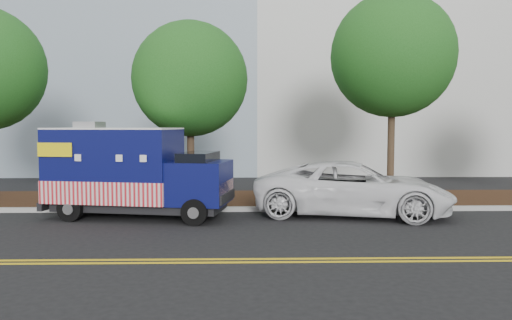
{
  "coord_description": "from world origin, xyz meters",
  "views": [
    {
      "loc": [
        1.32,
        -14.77,
        2.82
      ],
      "look_at": [
        1.67,
        0.6,
        1.74
      ],
      "focal_mm": 35.0,
      "sensor_mm": 36.0,
      "label": 1
    }
  ],
  "objects": [
    {
      "name": "mulch_strip",
      "position": [
        0.0,
        3.5,
        0.07
      ],
      "size": [
        120.0,
        4.0,
        0.15
      ],
      "primitive_type": "cube",
      "color": "black",
      "rests_on": "ground"
    },
    {
      "name": "ground",
      "position": [
        0.0,
        0.0,
        0.0
      ],
      "size": [
        120.0,
        120.0,
        0.0
      ],
      "primitive_type": "plane",
      "color": "black",
      "rests_on": "ground"
    },
    {
      "name": "curb",
      "position": [
        0.0,
        1.4,
        0.07
      ],
      "size": [
        120.0,
        0.18,
        0.15
      ],
      "primitive_type": "cube",
      "color": "#9E9E99",
      "rests_on": "ground"
    },
    {
      "name": "tree_b",
      "position": [
        -0.61,
        3.1,
        4.44
      ],
      "size": [
        4.09,
        4.09,
        6.5
      ],
      "color": "#38281C",
      "rests_on": "ground"
    },
    {
      "name": "white_car",
      "position": [
        4.72,
        0.66,
        0.85
      ],
      "size": [
        6.55,
        4.08,
        1.69
      ],
      "primitive_type": "imported",
      "rotation": [
        0.0,
        0.0,
        1.35
      ],
      "color": "white",
      "rests_on": "ground"
    },
    {
      "name": "centerline_far",
      "position": [
        0.0,
        -4.7,
        0.01
      ],
      "size": [
        120.0,
        0.1,
        0.01
      ],
      "primitive_type": "cube",
      "color": "gold",
      "rests_on": "ground"
    },
    {
      "name": "centerline_near",
      "position": [
        0.0,
        -4.45,
        0.01
      ],
      "size": [
        120.0,
        0.1,
        0.01
      ],
      "primitive_type": "cube",
      "color": "gold",
      "rests_on": "ground"
    },
    {
      "name": "sign_post",
      "position": [
        -4.0,
        1.97,
        1.2
      ],
      "size": [
        0.06,
        0.06,
        2.4
      ],
      "primitive_type": "cube",
      "color": "#473828",
      "rests_on": "ground"
    },
    {
      "name": "food_truck",
      "position": [
        -2.18,
        0.46,
        1.33
      ],
      "size": [
        5.83,
        3.02,
        2.93
      ],
      "rotation": [
        0.0,
        0.0,
        -0.19
      ],
      "color": "black",
      "rests_on": "ground"
    },
    {
      "name": "tree_c",
      "position": [
        6.77,
        3.65,
        5.37
      ],
      "size": [
        4.56,
        4.56,
        7.66
      ],
      "color": "#38281C",
      "rests_on": "ground"
    }
  ]
}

